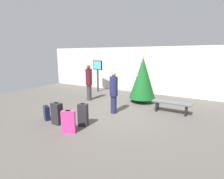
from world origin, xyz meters
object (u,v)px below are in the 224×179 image
(holiday_tree, at_px, (143,78))
(suitcase_2, at_px, (68,122))
(suitcase_1, at_px, (57,114))
(traveller_0, at_px, (89,82))
(flight_info_kiosk, at_px, (98,70))
(suitcase_0, at_px, (83,115))
(waiting_bench, at_px, (171,105))
(traveller_1, at_px, (114,92))
(suitcase_3, at_px, (47,113))

(holiday_tree, xyz_separation_m, suitcase_2, (-0.73, -4.61, -0.90))
(suitcase_1, bearing_deg, traveller_0, 107.89)
(flight_info_kiosk, height_order, suitcase_2, flight_info_kiosk)
(flight_info_kiosk, bearing_deg, traveller_0, -67.12)
(holiday_tree, xyz_separation_m, suitcase_0, (-0.70, -3.93, -0.87))
(traveller_0, bearing_deg, suitcase_1, -72.11)
(waiting_bench, bearing_deg, traveller_0, -178.92)
(traveller_1, relative_size, suitcase_1, 2.16)
(holiday_tree, xyz_separation_m, waiting_bench, (1.69, -0.99, -0.90))
(flight_info_kiosk, distance_m, suitcase_1, 5.73)
(traveller_0, bearing_deg, waiting_bench, 1.08)
(suitcase_3, bearing_deg, traveller_1, 47.13)
(traveller_0, bearing_deg, traveller_1, -27.96)
(suitcase_1, relative_size, suitcase_2, 1.06)
(holiday_tree, bearing_deg, suitcase_0, -100.10)
(suitcase_1, bearing_deg, traveller_1, 60.42)
(suitcase_0, xyz_separation_m, suitcase_1, (-0.90, -0.36, -0.00))
(waiting_bench, height_order, suitcase_2, suitcase_2)
(waiting_bench, distance_m, suitcase_2, 4.36)
(holiday_tree, relative_size, traveller_0, 1.27)
(traveller_1, bearing_deg, suitcase_1, -119.58)
(suitcase_0, distance_m, suitcase_1, 0.97)
(traveller_1, xyz_separation_m, suitcase_1, (-1.16, -2.05, -0.54))
(holiday_tree, distance_m, flight_info_kiosk, 3.66)
(flight_info_kiosk, relative_size, suitcase_1, 2.54)
(flight_info_kiosk, relative_size, suitcase_3, 3.59)
(holiday_tree, relative_size, suitcase_3, 4.23)
(traveller_1, distance_m, suitcase_0, 1.79)
(suitcase_0, xyz_separation_m, suitcase_3, (-1.56, -0.28, -0.12))
(flight_info_kiosk, bearing_deg, suitcase_1, -70.12)
(suitcase_0, xyz_separation_m, suitcase_2, (-0.03, -0.69, -0.03))
(traveller_1, bearing_deg, suitcase_2, -97.02)
(suitcase_0, relative_size, suitcase_3, 1.42)
(suitcase_3, bearing_deg, holiday_tree, 61.73)
(traveller_0, xyz_separation_m, suitcase_1, (1.04, -3.22, -0.63))
(traveller_1, height_order, suitcase_2, traveller_1)
(flight_info_kiosk, bearing_deg, waiting_bench, -20.98)
(suitcase_0, bearing_deg, traveller_0, 124.10)
(traveller_1, bearing_deg, traveller_0, 152.04)
(suitcase_1, bearing_deg, waiting_bench, 45.14)
(flight_info_kiosk, distance_m, suitcase_0, 5.78)
(suitcase_1, relative_size, suitcase_3, 1.41)
(suitcase_1, height_order, suitcase_2, suitcase_1)
(traveller_0, relative_size, traveller_1, 1.09)
(flight_info_kiosk, xyz_separation_m, waiting_bench, (5.20, -1.99, -1.06))
(flight_info_kiosk, bearing_deg, traveller_1, -46.51)
(flight_info_kiosk, height_order, traveller_0, flight_info_kiosk)
(traveller_1, bearing_deg, holiday_tree, 79.01)
(suitcase_1, xyz_separation_m, suitcase_2, (0.87, -0.33, -0.02))
(waiting_bench, height_order, suitcase_3, suitcase_3)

